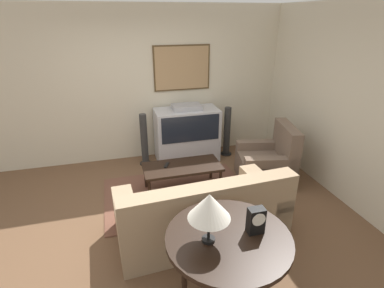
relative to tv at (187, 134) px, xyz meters
name	(u,v)px	position (x,y,z in m)	size (l,w,h in m)	color
ground_plane	(165,222)	(-0.76, -1.76, -0.50)	(12.00, 12.00, 0.00)	brown
wall_back	(141,86)	(-0.75, 0.37, 0.86)	(12.00, 0.10, 2.70)	beige
wall_right	(353,108)	(1.87, -1.76, 0.85)	(0.06, 12.00, 2.70)	beige
area_rug	(177,194)	(-0.45, -1.15, -0.49)	(2.14, 1.44, 0.01)	brown
tv	(187,134)	(0.00, 0.00, 0.00)	(1.14, 0.57, 1.06)	#B7B7BC
couch	(202,215)	(-0.36, -2.12, -0.20)	(2.04, 1.06, 0.88)	#9E8466
armchair	(268,163)	(1.06, -1.11, -0.19)	(0.96, 0.96, 0.94)	brown
coffee_table	(182,168)	(-0.34, -1.06, -0.11)	(1.17, 0.54, 0.43)	black
console_table	(228,243)	(-0.43, -3.12, 0.25)	(1.07, 1.07, 0.81)	black
table_lamp	(209,207)	(-0.61, -3.12, 0.65)	(0.34, 0.34, 0.45)	black
mantel_clock	(256,220)	(-0.20, -3.12, 0.44)	(0.14, 0.10, 0.24)	black
remote	(167,165)	(-0.57, -1.00, -0.06)	(0.11, 0.16, 0.02)	black
speaker_tower_left	(144,141)	(-0.78, -0.01, -0.05)	(0.21, 0.21, 0.95)	black
speaker_tower_right	(227,133)	(0.78, -0.01, -0.05)	(0.21, 0.21, 0.95)	black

